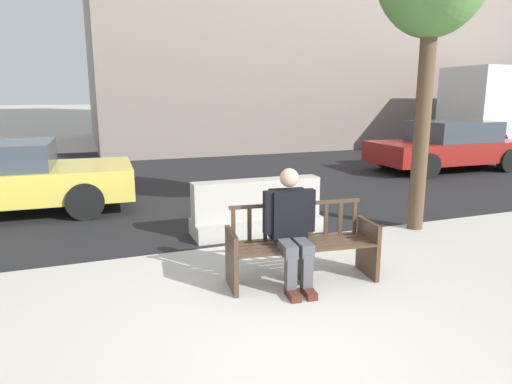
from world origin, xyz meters
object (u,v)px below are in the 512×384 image
object	(u,v)px
street_bench	(302,248)
car_sedan_mid	(448,146)
seated_person	(291,225)
jersey_barrier_centre	(257,211)
car_taxi_near	(1,178)

from	to	relation	value
street_bench	car_sedan_mid	world-z (taller)	car_sedan_mid
seated_person	jersey_barrier_centre	world-z (taller)	seated_person
street_bench	car_sedan_mid	distance (m)	9.29
car_taxi_near	car_sedan_mid	size ratio (longest dim) A/B	1.02
street_bench	seated_person	distance (m)	0.34
jersey_barrier_centre	car_taxi_near	world-z (taller)	car_taxi_near
seated_person	car_sedan_mid	world-z (taller)	car_sedan_mid
car_taxi_near	street_bench	bearing A→B (deg)	-51.54
car_taxi_near	jersey_barrier_centre	bearing A→B (deg)	-35.05
seated_person	car_taxi_near	size ratio (longest dim) A/B	0.30
jersey_barrier_centre	car_taxi_near	xyz separation A→B (m)	(-3.85, 2.70, 0.31)
street_bench	seated_person	xyz separation A→B (m)	(-0.16, -0.04, 0.29)
seated_person	jersey_barrier_centre	bearing A→B (deg)	80.16
jersey_barrier_centre	car_sedan_mid	bearing A→B (deg)	27.42
street_bench	seated_person	size ratio (longest dim) A/B	1.32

